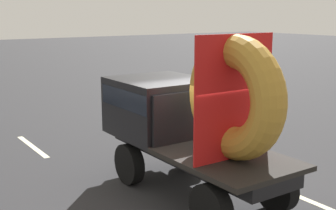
{
  "coord_description": "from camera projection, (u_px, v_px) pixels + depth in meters",
  "views": [
    {
      "loc": [
        -6.03,
        -7.33,
        3.95
      ],
      "look_at": [
        -0.33,
        1.02,
        1.84
      ],
      "focal_mm": 47.89,
      "sensor_mm": 36.0,
      "label": 1
    }
  ],
  "objects": [
    {
      "name": "ground_plane",
      "position": [
        205.0,
        191.0,
        10.06
      ],
      "size": [
        120.0,
        120.0,
        0.0
      ],
      "primitive_type": "plane",
      "color": "#28282B"
    },
    {
      "name": "flatbed_truck",
      "position": [
        185.0,
        115.0,
        9.81
      ],
      "size": [
        2.02,
        4.84,
        3.56
      ],
      "color": "black",
      "rests_on": "ground_plane"
    },
    {
      "name": "lane_dash_left_far",
      "position": [
        32.0,
        146.0,
        13.37
      ],
      "size": [
        0.16,
        2.58,
        0.01
      ],
      "primitive_type": "cube",
      "rotation": [
        0.0,
        0.0,
        1.57
      ],
      "color": "beige",
      "rests_on": "ground_plane"
    },
    {
      "name": "lane_dash_right_far",
      "position": [
        129.0,
        126.0,
        15.82
      ],
      "size": [
        0.16,
        2.75,
        0.01
      ],
      "primitive_type": "cube",
      "rotation": [
        0.0,
        0.0,
        1.57
      ],
      "color": "beige",
      "rests_on": "ground_plane"
    }
  ]
}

